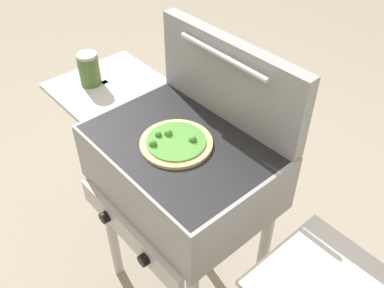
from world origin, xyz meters
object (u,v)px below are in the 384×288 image
object	(u,v)px
grill	(179,170)
sauce_jar	(89,69)
pizza_veggie	(176,143)
topping_bowl_near	(343,288)

from	to	relation	value
grill	sauce_jar	distance (m)	0.54
pizza_veggie	grill	bearing A→B (deg)	122.14
grill	topping_bowl_near	xyz separation A→B (m)	(0.67, 0.01, 0.04)
sauce_jar	topping_bowl_near	world-z (taller)	sauce_jar
sauce_jar	topping_bowl_near	size ratio (longest dim) A/B	1.32
sauce_jar	topping_bowl_near	distance (m)	1.18
topping_bowl_near	pizza_veggie	bearing A→B (deg)	-176.81
sauce_jar	grill	bearing A→B (deg)	4.56
pizza_veggie	sauce_jar	size ratio (longest dim) A/B	1.87
grill	topping_bowl_near	size ratio (longest dim) A/B	9.66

